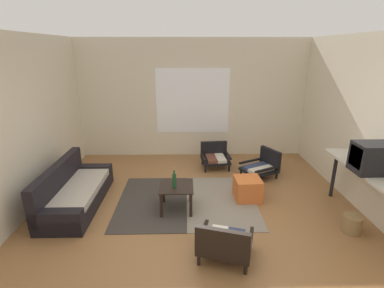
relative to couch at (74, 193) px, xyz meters
The scene contains 16 objects.
ground_plane 2.11m from the couch, 17.93° to the right, with size 7.80×7.80×0.00m, color olive.
far_wall_with_window 3.33m from the couch, 50.37° to the left, with size 5.60×0.13×2.70m.
side_wall_right 4.81m from the couch, ahead, with size 0.12×6.60×2.70m, color beige.
side_wall_left 1.35m from the couch, 152.37° to the right, with size 0.12×6.60×2.70m, color beige.
area_rug 1.86m from the couch, ahead, with size 2.30×1.81×0.01m.
couch is the anchor object (origin of this frame).
coffee_table 1.70m from the couch, ahead, with size 0.53×0.54×0.42m.
armchair_by_window 2.93m from the couch, 32.65° to the left, with size 0.62×0.59×0.52m.
armchair_striped_foreground 2.67m from the couch, 30.88° to the right, with size 0.77×0.72×0.54m.
armchair_corner 3.53m from the couch, 17.37° to the left, with size 0.79×0.76×0.55m.
ottoman_orange 2.89m from the couch, ahead, with size 0.43×0.43×0.38m, color #D1662D.
console_shelf 4.46m from the couch, ahead, with size 0.40×1.86×0.86m.
crt_television 4.51m from the couch, ahead, with size 0.54×0.36×0.41m.
clay_vase 4.45m from the couch, ahead, with size 0.20×0.20×0.30m.
glass_bottle 1.70m from the couch, ahead, with size 0.06×0.06×0.28m.
wicker_basket 4.24m from the couch, 11.33° to the right, with size 0.26×0.26×0.26m, color olive.
Camera 1 is at (-0.16, -3.62, 2.46)m, focal length 27.00 mm.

